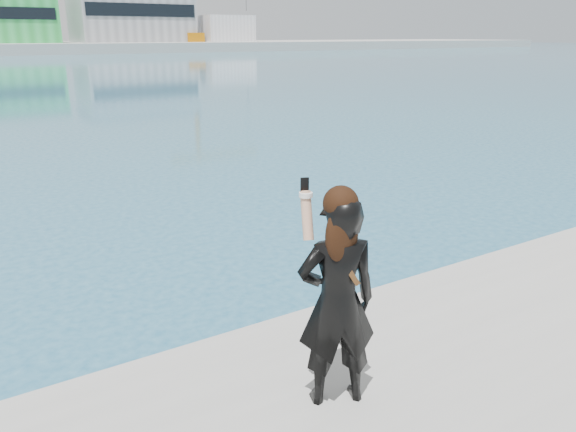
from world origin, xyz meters
The scene contains 4 objects.
warehouse_grey_right centered at (40.00, 127.98, 8.26)m, with size 25.50×15.35×12.50m.
ancillary_shed centered at (62.00, 126.00, 5.00)m, with size 12.00×10.00×6.00m, color silver.
flagpole_right centered at (22.09, 121.00, 6.54)m, with size 1.28×0.16×8.00m.
woman centered at (0.31, -0.42, 1.72)m, with size 0.73×0.60×1.81m.
Camera 1 is at (-2.09, -3.49, 3.61)m, focal length 35.00 mm.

